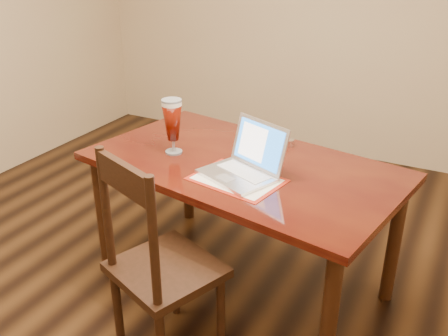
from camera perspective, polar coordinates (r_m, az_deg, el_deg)
The scene contains 3 objects.
ground at distance 3.01m, azimuth -5.68°, elevation -14.19°, with size 5.00×5.00×0.00m, color black.
dining_table at distance 2.73m, azimuth 1.82°, elevation -0.95°, with size 1.82×1.23×1.10m.
dining_chair at distance 2.37m, azimuth -7.44°, elevation -11.09°, with size 0.59×0.58×1.09m.
Camera 1 is at (1.33, -1.93, 1.89)m, focal length 40.00 mm.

